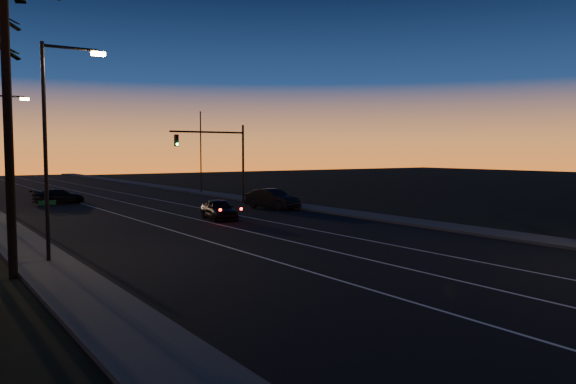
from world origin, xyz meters
TOP-DOWN VIEW (x-y plane):
  - road at (0.00, 30.00)m, footprint 20.00×170.00m
  - sidewalk_left at (-11.20, 30.00)m, footprint 2.40×170.00m
  - sidewalk_right at (11.20, 30.00)m, footprint 2.40×170.00m
  - lane_stripe_left at (-3.00, 30.00)m, footprint 0.12×160.00m
  - lane_stripe_mid at (0.50, 30.00)m, footprint 0.12×160.00m
  - lane_stripe_right at (4.00, 30.00)m, footprint 0.12×160.00m
  - palm_near at (-12.60, 18.00)m, footprint 4.25×4.16m
  - streetlight_left_near at (-10.70, 20.00)m, footprint 2.55×0.26m
  - street_sign at (-10.80, 21.00)m, footprint 0.70×0.06m
  - signal_mast at (7.14, 39.99)m, footprint 7.10×0.41m
  - signal_post at (-9.50, 39.98)m, footprint 0.28×0.37m
  - far_pole_right at (11.00, 52.00)m, footprint 0.14×0.14m
  - lead_car at (1.72, 29.63)m, footprint 2.32×4.79m
  - right_car at (8.58, 33.63)m, footprint 2.79×5.13m
  - cross_car at (-4.74, 47.71)m, footprint 4.89×3.09m

SIDE VIEW (x-z plane):
  - road at x=0.00m, z-range 0.00..0.01m
  - lane_stripe_left at x=-3.00m, z-range 0.01..0.02m
  - lane_stripe_mid at x=0.50m, z-range 0.01..0.02m
  - lane_stripe_right at x=4.00m, z-range 0.01..0.02m
  - sidewalk_left at x=-11.20m, z-range 0.00..0.16m
  - sidewalk_right at x=11.20m, z-range 0.00..0.16m
  - cross_car at x=-4.74m, z-range 0.01..1.33m
  - lead_car at x=1.72m, z-range 0.01..1.42m
  - right_car at x=8.58m, z-range 0.01..1.61m
  - street_sign at x=-10.80m, z-range 0.36..2.96m
  - signal_post at x=-9.50m, z-range 0.79..4.99m
  - far_pole_right at x=11.00m, z-range 0.00..9.00m
  - signal_mast at x=7.14m, z-range 1.28..8.28m
  - streetlight_left_near at x=-10.70m, z-range 0.82..9.82m
  - palm_near at x=-12.60m, z-range 1.31..12.84m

